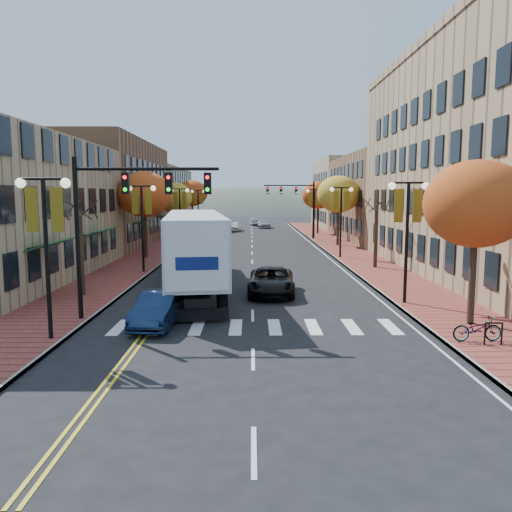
{
  "coord_description": "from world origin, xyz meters",
  "views": [
    {
      "loc": [
        -0.05,
        -18.05,
        5.46
      ],
      "look_at": [
        0.19,
        8.16,
        2.2
      ],
      "focal_mm": 35.0,
      "sensor_mm": 36.0,
      "label": 1
    }
  ],
  "objects_px": {
    "navy_sedan": "(158,309)",
    "bicycle": "(477,329)",
    "semi_truck": "(194,244)",
    "black_suv": "(271,281)"
  },
  "relations": [
    {
      "from": "bicycle",
      "to": "semi_truck",
      "type": "bearing_deg",
      "value": 43.24
    },
    {
      "from": "semi_truck",
      "to": "black_suv",
      "type": "xyz_separation_m",
      "value": [
        4.41,
        -1.91,
        -1.83
      ]
    },
    {
      "from": "bicycle",
      "to": "navy_sedan",
      "type": "bearing_deg",
      "value": 74.4
    },
    {
      "from": "navy_sedan",
      "to": "bicycle",
      "type": "height_order",
      "value": "navy_sedan"
    },
    {
      "from": "black_suv",
      "to": "bicycle",
      "type": "height_order",
      "value": "black_suv"
    },
    {
      "from": "navy_sedan",
      "to": "black_suv",
      "type": "height_order",
      "value": "black_suv"
    },
    {
      "from": "navy_sedan",
      "to": "semi_truck",
      "type": "bearing_deg",
      "value": 90.37
    },
    {
      "from": "semi_truck",
      "to": "navy_sedan",
      "type": "xyz_separation_m",
      "value": [
        -0.57,
        -8.42,
        -1.86
      ]
    },
    {
      "from": "semi_truck",
      "to": "bicycle",
      "type": "height_order",
      "value": "semi_truck"
    },
    {
      "from": "semi_truck",
      "to": "navy_sedan",
      "type": "bearing_deg",
      "value": -101.12
    }
  ]
}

